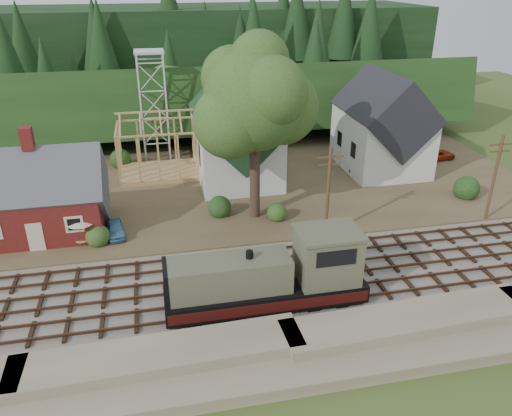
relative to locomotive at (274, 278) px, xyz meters
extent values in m
plane|color=#384C1E|center=(-0.52, 3.00, -2.26)|extent=(140.00, 140.00, 0.00)
cube|color=#7F7259|center=(-0.52, -5.50, -2.26)|extent=(64.00, 5.00, 1.60)
cube|color=#726B5B|center=(-0.52, 3.00, -2.18)|extent=(64.00, 11.00, 0.16)
cube|color=brown|center=(-0.52, 21.00, -2.11)|extent=(64.00, 26.00, 0.30)
cube|color=#1E3F19|center=(-0.52, 45.00, -2.26)|extent=(70.00, 28.96, 12.74)
cube|color=black|center=(-0.52, 61.00, -2.26)|extent=(80.00, 20.00, 12.00)
cube|color=#561313|center=(-16.52, 14.00, -0.06)|extent=(10.00, 7.00, 3.80)
cube|color=#4C4C51|center=(-16.52, 14.00, 1.84)|extent=(10.80, 7.41, 7.41)
cube|color=#561313|center=(-16.52, 14.00, 6.14)|extent=(0.90, 0.90, 1.80)
cube|color=beige|center=(-16.52, 10.48, -0.76)|extent=(1.20, 0.06, 2.40)
cube|color=silver|center=(1.48, 23.00, 1.24)|extent=(8.00, 12.00, 6.40)
cube|color=#19381A|center=(1.48, 23.00, 4.44)|extent=(8.40, 12.96, 8.40)
cube|color=silver|center=(1.48, 17.00, 6.44)|extent=(2.40, 2.40, 4.00)
cone|color=#19381A|center=(1.48, 17.00, 9.74)|extent=(5.37, 5.37, 2.60)
cube|color=silver|center=(17.48, 22.00, 1.24)|extent=(8.00, 10.00, 6.40)
cube|color=black|center=(17.48, 22.00, 4.44)|extent=(8.40, 10.80, 8.40)
cube|color=tan|center=(-6.52, 25.00, -1.71)|extent=(8.00, 6.00, 0.50)
cube|color=tan|center=(-6.52, 25.00, 4.94)|extent=(8.00, 0.18, 0.18)
cube|color=silver|center=(-7.92, 29.60, 4.04)|extent=(0.18, 0.18, 12.00)
cube|color=silver|center=(-5.12, 29.60, 4.04)|extent=(0.18, 0.18, 12.00)
cube|color=silver|center=(-7.92, 32.40, 4.04)|extent=(0.18, 0.18, 12.00)
cube|color=silver|center=(-5.12, 32.40, 4.04)|extent=(0.18, 0.18, 12.00)
cube|color=silver|center=(-6.52, 31.00, 10.04)|extent=(3.20, 3.20, 0.25)
cylinder|color=#38281E|center=(1.48, 13.00, 2.04)|extent=(0.90, 0.90, 8.00)
sphere|color=#334D1D|center=(1.48, 13.00, 8.54)|extent=(8.40, 8.40, 8.40)
sphere|color=#334D1D|center=(3.98, 14.00, 7.54)|extent=(6.40, 6.40, 6.40)
sphere|color=#334D1D|center=(-0.72, 12.20, 7.04)|extent=(6.00, 6.00, 6.00)
cylinder|color=#4C331E|center=(6.48, 8.20, 1.74)|extent=(0.28, 0.28, 8.00)
cube|color=#4C331E|center=(6.48, 8.20, 4.94)|extent=(2.20, 0.12, 0.12)
cube|color=#4C331E|center=(6.48, 8.20, 4.34)|extent=(1.80, 0.12, 0.12)
cylinder|color=#4C331E|center=(21.48, 8.20, 1.74)|extent=(0.28, 0.28, 8.00)
cube|color=#4C331E|center=(21.48, 8.20, 4.94)|extent=(2.20, 0.12, 0.12)
cube|color=#4C331E|center=(21.48, 8.20, 4.34)|extent=(1.80, 0.12, 0.12)
cube|color=black|center=(-0.50, 0.00, -1.91)|extent=(12.96, 2.70, 0.38)
cube|color=black|center=(-0.50, 0.00, -1.15)|extent=(12.96, 3.13, 1.19)
cube|color=#5C5D44|center=(-2.88, 0.00, 0.57)|extent=(7.77, 2.48, 2.27)
cube|color=#5C5D44|center=(3.60, 0.00, 1.17)|extent=(3.89, 3.02, 3.46)
cube|color=#5C5D44|center=(3.60, 0.00, 2.95)|extent=(4.10, 3.24, 0.22)
cube|color=black|center=(3.60, -1.53, 1.92)|extent=(2.59, 0.06, 1.08)
cube|color=#3D0F0D|center=(-0.50, -1.59, -1.15)|extent=(12.96, 0.04, 0.76)
cube|color=#3D0F0D|center=(-0.50, 1.59, -1.15)|extent=(12.96, 0.04, 0.76)
cylinder|color=black|center=(-1.58, 0.00, 1.82)|extent=(0.48, 0.48, 0.76)
imported|color=#518FAE|center=(-10.59, 11.79, -1.37)|extent=(1.87, 3.62, 1.18)
imported|color=#AD300D|center=(25.47, 23.08, -1.38)|extent=(4.36, 2.45, 1.15)
cylinder|color=silver|center=(-13.12, 10.91, -0.91)|extent=(0.09, 0.09, 2.09)
cylinder|color=tan|center=(-13.12, 10.91, -1.53)|extent=(1.33, 1.33, 0.08)
cone|color=beige|center=(-13.12, 10.91, 0.13)|extent=(2.09, 2.09, 0.47)
camera|label=1|loc=(-6.76, -26.40, 18.04)|focal=35.00mm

